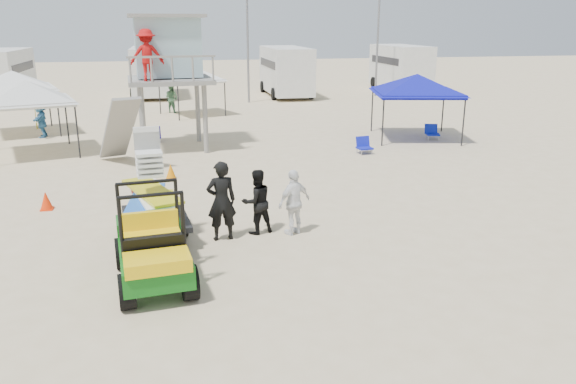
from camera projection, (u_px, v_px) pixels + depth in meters
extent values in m
plane|color=beige|center=(295.00, 315.00, 9.64)|extent=(140.00, 140.00, 0.00)
cube|color=#0E5B12|center=(153.00, 256.00, 10.72)|extent=(1.50, 2.61, 0.44)
cube|color=yellow|center=(152.00, 243.00, 10.64)|extent=(1.21, 0.82, 0.24)
cylinder|color=black|center=(121.00, 290.00, 9.83)|extent=(0.35, 0.66, 0.64)
cube|color=black|center=(155.00, 218.00, 12.88)|extent=(1.63, 2.21, 0.13)
cylinder|color=black|center=(129.00, 230.00, 12.83)|extent=(0.28, 0.56, 0.54)
imported|color=black|center=(221.00, 201.00, 12.77)|extent=(0.72, 0.52, 1.86)
imported|color=black|center=(257.00, 202.00, 13.22)|extent=(0.90, 0.79, 1.56)
imported|color=white|center=(294.00, 202.00, 13.15)|extent=(0.99, 0.79, 1.57)
cylinder|color=gray|center=(141.00, 122.00, 20.80)|extent=(0.19, 0.19, 2.62)
cube|color=gray|center=(170.00, 80.00, 21.71)|extent=(3.35, 3.35, 0.17)
cube|color=#92B2BC|center=(168.00, 47.00, 21.65)|extent=(2.55, 2.25, 2.20)
imported|color=#B20F0F|center=(145.00, 55.00, 20.27)|extent=(1.19, 0.68, 1.84)
cylinder|color=black|center=(394.00, 123.00, 22.36)|extent=(0.06, 0.06, 2.01)
pyramid|color=#0E129B|center=(418.00, 74.00, 23.70)|extent=(4.07, 4.07, 0.80)
cube|color=#0E129B|center=(416.00, 93.00, 23.93)|extent=(4.07, 4.07, 0.18)
pyramid|color=silver|center=(25.00, 80.00, 20.64)|extent=(3.80, 3.80, 0.80)
cube|color=silver|center=(28.00, 102.00, 20.88)|extent=(3.80, 3.80, 0.18)
pyramid|color=silver|center=(11.00, 71.00, 24.61)|extent=(4.05, 4.05, 0.80)
cube|color=silver|center=(14.00, 89.00, 24.84)|extent=(4.05, 4.05, 0.18)
cylinder|color=black|center=(167.00, 101.00, 28.87)|extent=(0.06, 0.06, 1.92)
pyramid|color=silver|center=(190.00, 65.00, 29.89)|extent=(3.64, 3.64, 0.80)
cube|color=silver|center=(191.00, 80.00, 30.12)|extent=(3.64, 3.64, 0.18)
imported|color=gold|center=(36.00, 110.00, 26.25)|extent=(2.82, 2.81, 1.82)
cone|color=#F63007|center=(46.00, 201.00, 15.04)|extent=(0.34, 0.34, 0.50)
cone|color=orange|center=(171.00, 171.00, 18.00)|extent=(0.34, 0.34, 0.50)
cube|color=#170D96|center=(154.00, 137.00, 23.57)|extent=(0.58, 0.54, 0.06)
cube|color=#170D96|center=(154.00, 131.00, 23.74)|extent=(0.55, 0.22, 0.44)
cylinder|color=#B2B2B7|center=(149.00, 141.00, 23.38)|extent=(0.03, 0.03, 0.20)
cube|color=#1019AD|center=(365.00, 148.00, 21.49)|extent=(0.60, 0.56, 0.06)
cube|color=#1019AD|center=(363.00, 142.00, 21.66)|extent=(0.56, 0.24, 0.44)
cylinder|color=#B2B2B7|center=(361.00, 153.00, 21.30)|extent=(0.03, 0.03, 0.20)
cube|color=#0F22A3|center=(433.00, 134.00, 24.14)|extent=(0.66, 0.63, 0.06)
cube|color=#0F22A3|center=(431.00, 129.00, 24.31)|extent=(0.57, 0.32, 0.44)
cylinder|color=#B2B2B7|center=(430.00, 138.00, 23.95)|extent=(0.03, 0.03, 0.20)
cube|color=silver|center=(3.00, 74.00, 34.88)|extent=(2.50, 6.80, 3.00)
cube|color=black|center=(2.00, 67.00, 34.75)|extent=(2.54, 5.44, 0.50)
cube|color=silver|center=(152.00, 70.00, 38.06)|extent=(2.50, 6.50, 3.00)
cube|color=black|center=(151.00, 63.00, 37.93)|extent=(2.54, 5.20, 0.50)
cylinder|color=black|center=(132.00, 94.00, 36.25)|extent=(0.25, 0.80, 0.80)
cube|color=silver|center=(286.00, 70.00, 38.42)|extent=(2.50, 7.00, 3.00)
cube|color=black|center=(286.00, 63.00, 38.29)|extent=(2.54, 5.60, 0.50)
cylinder|color=black|center=(274.00, 94.00, 36.47)|extent=(0.25, 0.80, 0.80)
cube|color=silver|center=(400.00, 66.00, 41.59)|extent=(2.50, 6.60, 3.00)
cube|color=black|center=(401.00, 60.00, 41.46)|extent=(2.54, 5.28, 0.50)
cylinder|color=black|center=(394.00, 88.00, 39.76)|extent=(0.25, 0.80, 0.80)
cylinder|color=slate|center=(248.00, 37.00, 34.37)|extent=(0.14, 0.14, 8.00)
cylinder|color=slate|center=(378.00, 36.00, 37.54)|extent=(0.14, 0.14, 8.00)
imported|color=teal|center=(41.00, 119.00, 24.50)|extent=(0.52, 1.47, 1.56)
imported|color=#CFCC4D|center=(310.00, 86.00, 37.02)|extent=(0.56, 0.69, 1.64)
imported|color=#50855F|center=(172.00, 98.00, 31.25)|extent=(0.99, 0.96, 1.61)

